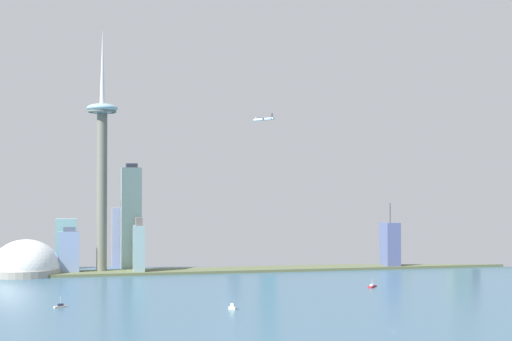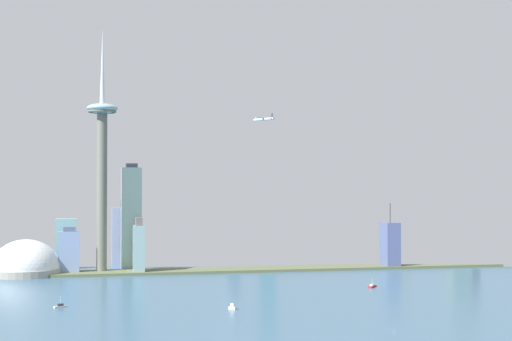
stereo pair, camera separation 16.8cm
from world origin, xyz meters
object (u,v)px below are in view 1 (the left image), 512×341
object	(u,v)px
boat_2	(60,306)
stadium_dome	(26,269)
skyscraper_7	(402,248)
skyscraper_10	(69,252)
skyscraper_3	(470,243)
skyscraper_5	(268,201)
boat_1	(372,286)
skyscraper_6	(131,218)
skyscraper_9	(233,197)
observation_tower	(102,153)
airplane	(264,119)
skyscraper_8	(121,237)
skyscraper_1	(390,245)
skyscraper_2	(139,248)
skyscraper_4	(458,233)
skyscraper_0	(66,243)
boat_0	(232,307)

from	to	relation	value
boat_2	stadium_dome	bearing A→B (deg)	-106.41
skyscraper_7	skyscraper_10	xyz separation A→B (m)	(-435.31, -41.82, 5.51)
skyscraper_3	skyscraper_5	xyz separation A→B (m)	(-259.95, 81.30, 55.22)
stadium_dome	boat_1	bearing A→B (deg)	-28.08
skyscraper_6	skyscraper_9	world-z (taller)	skyscraper_9
observation_tower	airplane	world-z (taller)	observation_tower
skyscraper_7	airplane	world-z (taller)	airplane
skyscraper_3	skyscraper_9	bearing A→B (deg)	166.89
skyscraper_5	boat_1	size ratio (longest dim) A/B	12.39
skyscraper_8	skyscraper_9	size ratio (longest dim) A/B	0.44
skyscraper_6	boat_1	bearing A→B (deg)	-43.37
skyscraper_1	skyscraper_3	world-z (taller)	skyscraper_1
skyscraper_2	skyscraper_3	bearing A→B (deg)	4.33
airplane	stadium_dome	bearing A→B (deg)	58.43
observation_tower	skyscraper_8	distance (m)	129.64
skyscraper_4	skyscraper_9	world-z (taller)	skyscraper_9
skyscraper_3	skyscraper_10	bearing A→B (deg)	-177.39
skyscraper_8	observation_tower	bearing A→B (deg)	-109.82
skyscraper_0	boat_0	size ratio (longest dim) A/B	9.82
observation_tower	skyscraper_8	bearing A→B (deg)	70.18
skyscraper_7	boat_2	distance (m)	529.53
skyscraper_8	skyscraper_10	world-z (taller)	skyscraper_8
observation_tower	boat_1	bearing A→B (deg)	-35.69
skyscraper_6	skyscraper_10	xyz separation A→B (m)	(-73.60, -31.37, -38.04)
boat_1	boat_2	size ratio (longest dim) A/B	1.28
skyscraper_6	boat_2	bearing A→B (deg)	-105.07
observation_tower	boat_2	bearing A→B (deg)	-98.89
observation_tower	skyscraper_6	size ratio (longest dim) A/B	2.21
stadium_dome	skyscraper_1	bearing A→B (deg)	-1.87
skyscraper_5	skyscraper_4	bearing A→B (deg)	-25.14
skyscraper_5	observation_tower	bearing A→B (deg)	-156.31
observation_tower	skyscraper_4	distance (m)	468.78
skyscraper_1	skyscraper_8	size ratio (longest dim) A/B	0.95
skyscraper_2	stadium_dome	bearing A→B (deg)	174.79
skyscraper_10	boat_0	world-z (taller)	skyscraper_10
skyscraper_0	skyscraper_2	xyz separation A→B (m)	(85.14, -84.58, -0.93)
skyscraper_1	skyscraper_6	bearing A→B (deg)	172.24
boat_2	skyscraper_3	bearing A→B (deg)	-178.80
skyscraper_0	airplane	distance (m)	294.98
skyscraper_2	skyscraper_5	size ratio (longest dim) A/B	0.37
boat_2	airplane	size ratio (longest dim) A/B	0.38
skyscraper_8	skyscraper_10	xyz separation A→B (m)	(-62.90, -76.29, -12.03)
stadium_dome	boat_2	world-z (taller)	stadium_dome
skyscraper_4	skyscraper_9	xyz separation A→B (m)	(-281.62, 99.21, 47.04)
boat_2	skyscraper_7	bearing A→B (deg)	-172.55
observation_tower	skyscraper_0	distance (m)	138.76
skyscraper_4	skyscraper_8	xyz separation A→B (m)	(-432.10, 78.99, -4.38)
observation_tower	skyscraper_8	world-z (taller)	observation_tower
skyscraper_3	skyscraper_4	world-z (taller)	skyscraper_4
boat_1	skyscraper_1	bearing A→B (deg)	-166.88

